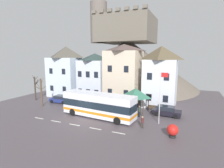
{
  "coord_description": "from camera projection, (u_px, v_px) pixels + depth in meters",
  "views": [
    {
      "loc": [
        12.92,
        -19.45,
        8.7
      ],
      "look_at": [
        2.22,
        5.1,
        4.4
      ],
      "focal_mm": 28.45,
      "sensor_mm": 36.0,
      "label": 1
    }
  ],
  "objects": [
    {
      "name": "bus_shelter",
      "position": [
        136.0,
        93.0,
        27.0
      ],
      "size": [
        3.6,
        3.6,
        3.77
      ],
      "color": "#473D33",
      "rests_on": "ground_plane"
    },
    {
      "name": "pedestrian_02",
      "position": [
        130.0,
        112.0,
        25.09
      ],
      "size": [
        0.37,
        0.28,
        1.57
      ],
      "color": "#2D2D38",
      "rests_on": "ground_plane"
    },
    {
      "name": "townhouse_03",
      "position": [
        160.0,
        76.0,
        30.57
      ],
      "size": [
        5.28,
        5.58,
        10.3
      ],
      "color": "silver",
      "rests_on": "ground_plane"
    },
    {
      "name": "townhouse_00",
      "position": [
        67.0,
        71.0,
        38.73
      ],
      "size": [
        6.45,
        6.18,
        10.62
      ],
      "color": "silver",
      "rests_on": "ground_plane"
    },
    {
      "name": "parked_car_01",
      "position": [
        61.0,
        99.0,
        33.05
      ],
      "size": [
        3.89,
        2.07,
        1.38
      ],
      "rotation": [
        0.0,
        0.0,
        3.18
      ],
      "color": "navy",
      "rests_on": "ground_plane"
    },
    {
      "name": "townhouse_01",
      "position": [
        95.0,
        76.0,
        35.77
      ],
      "size": [
        5.31,
        5.63,
        9.12
      ],
      "color": "silver",
      "rests_on": "ground_plane"
    },
    {
      "name": "pedestrian_00",
      "position": [
        139.0,
        111.0,
        25.36
      ],
      "size": [
        0.31,
        0.36,
        1.63
      ],
      "color": "black",
      "rests_on": "ground_plane"
    },
    {
      "name": "townhouse_02",
      "position": [
        124.0,
        73.0,
        33.42
      ],
      "size": [
        6.08,
        6.02,
        10.79
      ],
      "color": "beige",
      "rests_on": "ground_plane"
    },
    {
      "name": "pedestrian_01",
      "position": [
        142.0,
        122.0,
        21.43
      ],
      "size": [
        0.37,
        0.32,
        1.5
      ],
      "color": "#38332D",
      "rests_on": "ground_plane"
    },
    {
      "name": "bare_tree_01",
      "position": [
        41.0,
        92.0,
        30.47
      ],
      "size": [
        1.74,
        1.53,
        4.88
      ],
      "color": "brown",
      "rests_on": "ground_plane"
    },
    {
      "name": "ground_plane",
      "position": [
        82.0,
        121.0,
        24.08
      ],
      "size": [
        40.0,
        60.0,
        0.07
      ],
      "color": "#4F474C"
    },
    {
      "name": "public_bench",
      "position": [
        153.0,
        108.0,
        28.17
      ],
      "size": [
        1.63,
        0.48,
        0.87
      ],
      "color": "#473828",
      "rests_on": "ground_plane"
    },
    {
      "name": "hilltop_castle",
      "position": [
        127.0,
        61.0,
        49.63
      ],
      "size": [
        37.92,
        37.92,
        22.71
      ],
      "color": "#675C51",
      "rests_on": "ground_plane"
    },
    {
      "name": "bare_tree_00",
      "position": [
        35.0,
        88.0,
        34.69
      ],
      "size": [
        1.94,
        0.69,
        4.91
      ],
      "color": "#382D28",
      "rests_on": "ground_plane"
    },
    {
      "name": "transit_bus",
      "position": [
        98.0,
        105.0,
        25.16
      ],
      "size": [
        11.07,
        3.6,
        3.42
      ],
      "rotation": [
        0.0,
        0.0,
        -0.09
      ],
      "color": "white",
      "rests_on": "ground_plane"
    },
    {
      "name": "parked_car_02",
      "position": [
        167.0,
        111.0,
        25.9
      ],
      "size": [
        4.01,
        2.0,
        1.42
      ],
      "rotation": [
        0.0,
        0.0,
        -0.05
      ],
      "color": "black",
      "rests_on": "ground_plane"
    },
    {
      "name": "harbour_buoy",
      "position": [
        173.0,
        130.0,
        18.95
      ],
      "size": [
        1.21,
        1.21,
        1.46
      ],
      "color": "black",
      "rests_on": "ground_plane"
    },
    {
      "name": "parked_car_00",
      "position": [
        83.0,
        101.0,
        31.81
      ],
      "size": [
        4.58,
        2.09,
        1.26
      ],
      "rotation": [
        0.0,
        0.0,
        -0.07
      ],
      "color": "black",
      "rests_on": "ground_plane"
    },
    {
      "name": "flagpole",
      "position": [
        161.0,
        94.0,
        22.32
      ],
      "size": [
        0.95,
        0.1,
        6.7
      ],
      "color": "silver",
      "rests_on": "ground_plane"
    }
  ]
}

